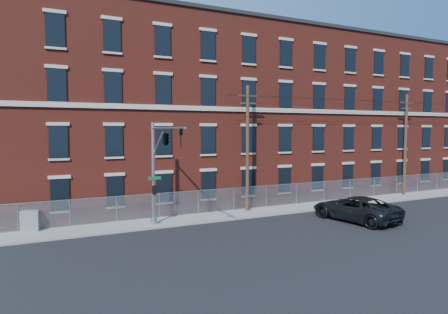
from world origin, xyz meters
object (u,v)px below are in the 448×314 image
utility_pole_near (248,146)px  traffic_signal_mast (163,149)px  utility_cabinet (30,221)px  pickup_truck (355,208)px

utility_pole_near → traffic_signal_mast: bearing=-156.9°
utility_pole_near → utility_cabinet: bearing=178.5°
pickup_truck → utility_cabinet: bearing=-26.4°
utility_cabinet → utility_pole_near: bearing=8.0°
pickup_truck → traffic_signal_mast: bearing=-20.4°
utility_pole_near → pickup_truck: (5.68, -5.98, -4.44)m
traffic_signal_mast → pickup_truck: (13.68, -2.56, -4.49)m
traffic_signal_mast → utility_pole_near: 8.70m
utility_pole_near → utility_cabinet: size_ratio=7.53×
traffic_signal_mast → utility_pole_near: utility_pole_near is taller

